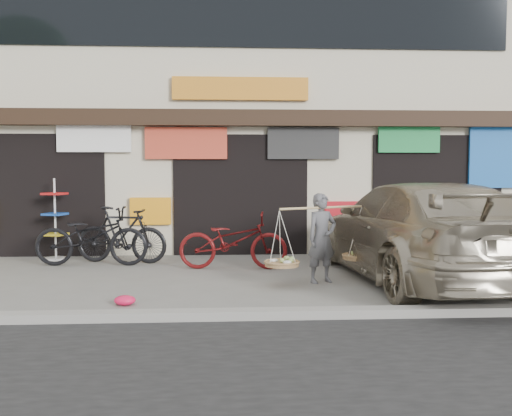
{
  "coord_description": "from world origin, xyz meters",
  "views": [
    {
      "loc": [
        -0.41,
        -9.27,
        1.96
      ],
      "look_at": [
        0.19,
        0.9,
        1.24
      ],
      "focal_mm": 40.0,
      "sensor_mm": 36.0,
      "label": 1
    }
  ],
  "objects": [
    {
      "name": "ground",
      "position": [
        0.0,
        0.0,
        0.0
      ],
      "size": [
        70.0,
        70.0,
        0.0
      ],
      "primitive_type": "plane",
      "color": "gray",
      "rests_on": "ground"
    },
    {
      "name": "red_bag",
      "position": [
        -1.8,
        -1.16,
        0.07
      ],
      "size": [
        0.31,
        0.25,
        0.14
      ],
      "primitive_type": "ellipsoid",
      "color": "#F6174C",
      "rests_on": "ground"
    },
    {
      "name": "bike_2",
      "position": [
        -0.2,
        1.67,
        0.55
      ],
      "size": [
        2.15,
        0.91,
        1.1
      ],
      "primitive_type": "imported",
      "rotation": [
        0.0,
        0.0,
        1.48
      ],
      "color": "#601011",
      "rests_on": "ground"
    },
    {
      "name": "kerb",
      "position": [
        0.0,
        -2.0,
        0.06
      ],
      "size": [
        70.0,
        0.25,
        0.12
      ],
      "primitive_type": "cube",
      "color": "gray",
      "rests_on": "ground"
    },
    {
      "name": "shophouse_block",
      "position": [
        -0.0,
        6.42,
        3.45
      ],
      "size": [
        14.0,
        6.32,
        7.0
      ],
      "color": "beige",
      "rests_on": "ground"
    },
    {
      "name": "bike_0",
      "position": [
        -3.03,
        2.22,
        0.59
      ],
      "size": [
        2.28,
        0.87,
        1.18
      ],
      "primitive_type": "imported",
      "rotation": [
        0.0,
        0.0,
        1.53
      ],
      "color": "black",
      "rests_on": "ground"
    },
    {
      "name": "bike_1",
      "position": [
        -2.49,
        2.51,
        0.58
      ],
      "size": [
        2.01,
        0.97,
        1.17
      ],
      "primitive_type": "imported",
      "rotation": [
        0.0,
        0.0,
        1.35
      ],
      "color": "black",
      "rests_on": "ground"
    },
    {
      "name": "display_rack",
      "position": [
        -3.96,
        3.02,
        0.7
      ],
      "size": [
        0.52,
        0.52,
        1.74
      ],
      "rotation": [
        0.0,
        0.0,
        -0.3
      ],
      "color": "silver",
      "rests_on": "ground"
    },
    {
      "name": "suv",
      "position": [
        2.98,
        0.43,
        0.86
      ],
      "size": [
        2.92,
        6.1,
        1.71
      ],
      "rotation": [
        0.0,
        0.0,
        3.23
      ],
      "color": "#AEA38C",
      "rests_on": "ground"
    },
    {
      "name": "street_vendor",
      "position": [
        1.28,
        0.27,
        0.7
      ],
      "size": [
        1.99,
        1.19,
        1.53
      ],
      "rotation": [
        0.0,
        0.0,
        0.41
      ],
      "color": "#5D5D62",
      "rests_on": "ground"
    }
  ]
}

